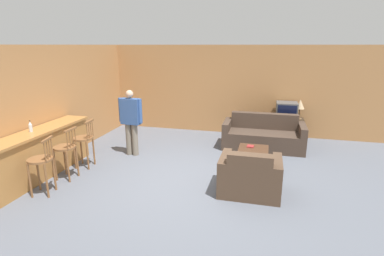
{
  "coord_description": "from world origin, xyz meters",
  "views": [
    {
      "loc": [
        1.45,
        -5.22,
        2.59
      ],
      "look_at": [
        -0.08,
        0.85,
        0.85
      ],
      "focal_mm": 28.0,
      "sensor_mm": 36.0,
      "label": 1
    }
  ],
  "objects": [
    {
      "name": "person_by_window",
      "position": [
        -1.64,
        1.11,
        0.89
      ],
      "size": [
        0.6,
        0.21,
        1.59
      ],
      "color": "#756B5B",
      "rests_on": "ground_plane"
    },
    {
      "name": "tv_unit",
      "position": [
        2.01,
        3.29,
        0.3
      ],
      "size": [
        0.96,
        0.51,
        0.61
      ],
      "color": "#2D2319",
      "rests_on": "ground_plane"
    },
    {
      "name": "wall_back",
      "position": [
        0.0,
        3.64,
        1.3
      ],
      "size": [
        9.4,
        0.08,
        2.6
      ],
      "color": "#B27A47",
      "rests_on": "ground_plane"
    },
    {
      "name": "table_lamp",
      "position": [
        2.35,
        3.29,
        1.01
      ],
      "size": [
        0.24,
        0.24,
        0.55
      ],
      "color": "brown",
      "rests_on": "tv_unit"
    },
    {
      "name": "armchair_near",
      "position": [
        1.25,
        -0.21,
        0.32
      ],
      "size": [
        1.08,
        0.83,
        0.84
      ],
      "color": "#4C3828",
      "rests_on": "ground_plane"
    },
    {
      "name": "bottle",
      "position": [
        -2.96,
        -0.57,
        1.06
      ],
      "size": [
        0.07,
        0.07,
        0.22
      ],
      "color": "silver",
      "rests_on": "bar_counter"
    },
    {
      "name": "bar_chair_near",
      "position": [
        -2.32,
        -1.13,
        0.58
      ],
      "size": [
        0.5,
        0.5,
        1.05
      ],
      "color": "brown",
      "rests_on": "ground_plane"
    },
    {
      "name": "coffee_table",
      "position": [
        1.24,
        1.05,
        0.33
      ],
      "size": [
        0.65,
        0.85,
        0.39
      ],
      "color": "#472D1E",
      "rests_on": "ground_plane"
    },
    {
      "name": "tv",
      "position": [
        2.01,
        3.28,
        0.84
      ],
      "size": [
        0.56,
        0.52,
        0.46
      ],
      "color": "#4C4C4C",
      "rests_on": "tv_unit"
    },
    {
      "name": "book_on_table",
      "position": [
        1.17,
        1.25,
        0.4
      ],
      "size": [
        0.16,
        0.17,
        0.03
      ],
      "color": "maroon",
      "rests_on": "coffee_table"
    },
    {
      "name": "bar_chair_far",
      "position": [
        -2.32,
        0.16,
        0.58
      ],
      "size": [
        0.46,
        0.46,
        1.05
      ],
      "color": "brown",
      "rests_on": "ground_plane"
    },
    {
      "name": "couch_far",
      "position": [
        1.43,
        2.4,
        0.31
      ],
      "size": [
        2.03,
        0.88,
        0.87
      ],
      "color": "#423328",
      "rests_on": "ground_plane"
    },
    {
      "name": "bar_counter",
      "position": [
        -2.9,
        -0.47,
        0.49
      ],
      "size": [
        0.55,
        2.62,
        0.96
      ],
      "color": "#A87038",
      "rests_on": "ground_plane"
    },
    {
      "name": "bar_chair_mid",
      "position": [
        -2.32,
        -0.46,
        0.58
      ],
      "size": [
        0.42,
        0.42,
        1.05
      ],
      "color": "brown",
      "rests_on": "ground_plane"
    },
    {
      "name": "ground_plane",
      "position": [
        0.0,
        0.0,
        0.0
      ],
      "size": [
        24.0,
        24.0,
        0.0
      ],
      "primitive_type": "plane",
      "color": "#565B66"
    },
    {
      "name": "wall_left",
      "position": [
        -3.23,
        1.32,
        1.3
      ],
      "size": [
        0.08,
        8.64,
        2.6
      ],
      "color": "#B27A47",
      "rests_on": "ground_plane"
    }
  ]
}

